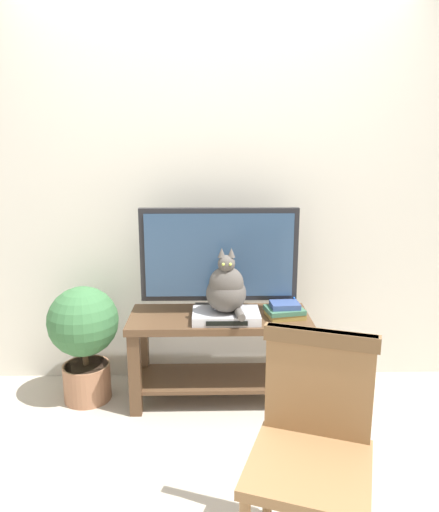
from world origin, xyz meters
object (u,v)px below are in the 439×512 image
(cat, at_px, (226,289))
(tv_stand, at_px, (219,342))
(wooden_chair, at_px, (313,436))
(media_box, at_px, (226,316))
(tv, at_px, (219,258))
(book_stack, at_px, (285,310))
(potted_plant, at_px, (84,334))

(cat, bearing_deg, tv_stand, 113.84)
(tv_stand, xyz_separation_m, wooden_chair, (0.32, -1.20, 0.14))
(media_box, height_order, wooden_chair, wooden_chair)
(tv, bearing_deg, tv_stand, -90.02)
(tv, distance_m, cat, 0.22)
(cat, relative_size, book_stack, 1.59)
(cat, bearing_deg, book_stack, 8.94)
(tv, distance_m, wooden_chair, 1.36)
(media_box, relative_size, potted_plant, 0.54)
(cat, xyz_separation_m, potted_plant, (-0.88, 0.10, -0.32))
(wooden_chair, relative_size, book_stack, 3.61)
(tv_stand, relative_size, book_stack, 4.43)
(media_box, xyz_separation_m, potted_plant, (-0.88, 0.09, -0.15))
(wooden_chair, height_order, book_stack, wooden_chair)
(book_stack, height_order, potted_plant, potted_plant)
(tv, xyz_separation_m, wooden_chair, (0.32, -1.26, -0.38))
(tv, xyz_separation_m, cat, (0.04, -0.15, -0.15))
(tv_stand, relative_size, media_box, 2.76)
(media_box, bearing_deg, potted_plant, 174.30)
(potted_plant, bearing_deg, cat, -6.45)
(cat, distance_m, book_stack, 0.39)
(tv, relative_size, wooden_chair, 1.06)
(book_stack, bearing_deg, wooden_chair, -93.65)
(book_stack, relative_size, potted_plant, 0.34)
(tv_stand, height_order, potted_plant, potted_plant)
(tv_stand, xyz_separation_m, media_box, (0.04, -0.08, 0.20))
(tv_stand, distance_m, wooden_chair, 1.25)
(potted_plant, bearing_deg, wooden_chair, -46.26)
(media_box, xyz_separation_m, wooden_chair, (0.28, -1.13, -0.06))
(cat, bearing_deg, tv, 105.02)
(tv, bearing_deg, cat, -74.98)
(tv, relative_size, media_box, 2.40)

